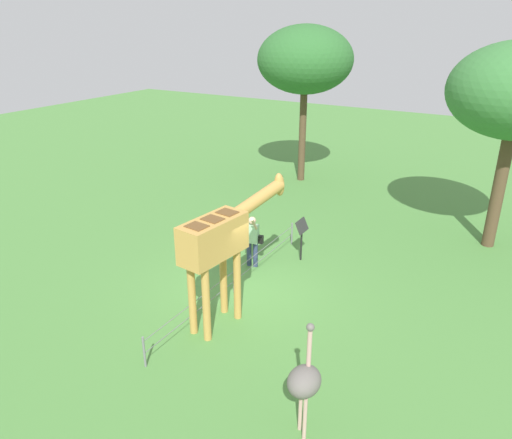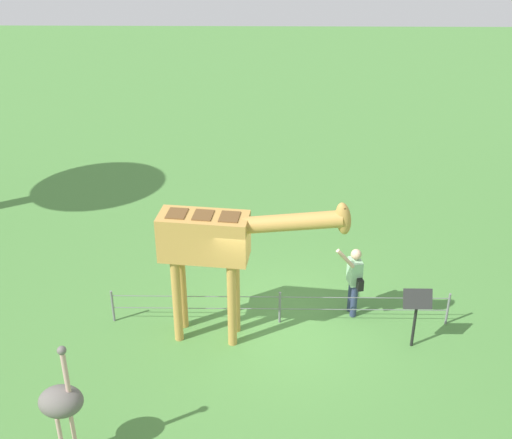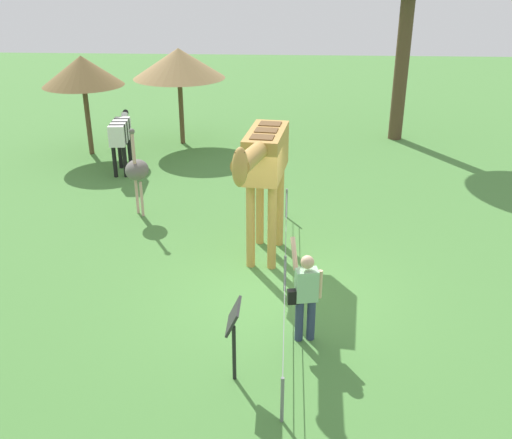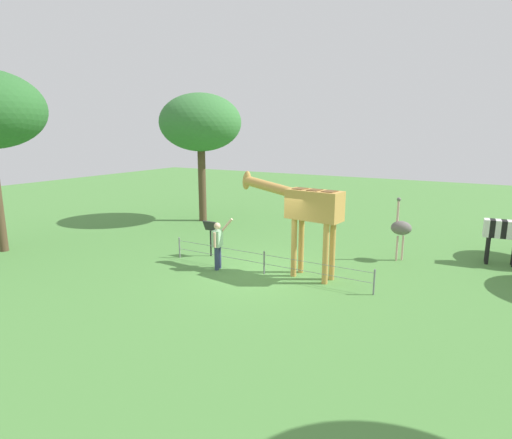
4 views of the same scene
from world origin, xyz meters
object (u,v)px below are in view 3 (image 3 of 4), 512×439
giraffe (264,163)px  ostrich (137,170)px  shade_hut_near (82,71)px  info_sign (234,327)px  zebra (121,134)px  visitor (305,293)px  shade_hut_far (179,63)px

giraffe → ostrich: size_ratio=1.63×
shade_hut_near → info_sign: (10.93, 5.69, -1.72)m
zebra → shade_hut_near: (-1.67, -1.52, 1.51)m
giraffe → info_sign: 4.03m
zebra → shade_hut_near: shade_hut_near is taller
shade_hut_near → info_sign: size_ratio=2.38×
ostrich → info_sign: (6.10, 2.91, -0.23)m
giraffe → zebra: giraffe is taller
giraffe → visitor: 3.13m
zebra → info_sign: 10.17m
shade_hut_far → info_sign: (12.29, 2.91, -1.76)m
zebra → info_sign: (9.27, 4.17, -0.21)m
info_sign → visitor: bearing=135.3°
visitor → shade_hut_near: 12.08m
giraffe → zebra: (-5.44, -4.44, -1.01)m
giraffe → info_sign: size_ratio=2.77×
zebra → info_sign: size_ratio=1.38×
zebra → ostrich: (3.17, 1.26, 0.01)m
ostrich → giraffe: bearing=54.5°
shade_hut_near → ostrich: bearing=29.9°
giraffe → visitor: bearing=16.4°
shade_hut_far → info_sign: shade_hut_far is taller
shade_hut_near → giraffe: bearing=40.0°
visitor → shade_hut_far: 12.03m
giraffe → ostrich: giraffe is taller
zebra → ostrich: bearing=21.7°
giraffe → shade_hut_near: giraffe is taller
zebra → ostrich: ostrich is taller
shade_hut_near → visitor: bearing=34.5°
giraffe → visitor: (2.75, 0.81, -1.27)m
ostrich → info_sign: bearing=25.5°
giraffe → zebra: bearing=-140.8°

